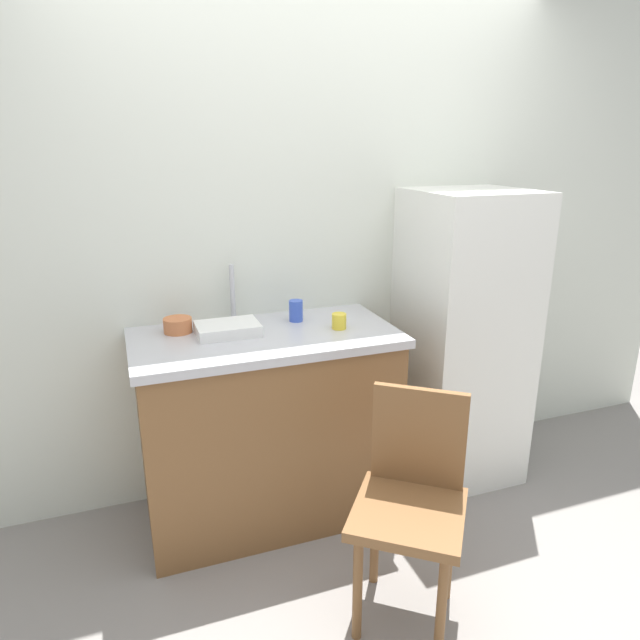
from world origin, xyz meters
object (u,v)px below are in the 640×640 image
at_px(terracotta_bowl, 178,325).
at_px(cup_blue, 296,311).
at_px(refrigerator, 462,339).
at_px(dish_tray, 228,329).
at_px(chair, 411,497).
at_px(cup_yellow, 339,321).

distance_m(terracotta_bowl, cup_blue, 0.56).
bearing_deg(refrigerator, cup_blue, 173.19).
height_order(refrigerator, dish_tray, refrigerator).
bearing_deg(terracotta_bowl, chair, -52.51).
height_order(chair, terracotta_bowl, terracotta_bowl).
bearing_deg(cup_blue, chair, -80.21).
xyz_separation_m(terracotta_bowl, cup_blue, (0.56, -0.02, 0.02)).
height_order(chair, cup_yellow, cup_yellow).
height_order(dish_tray, terracotta_bowl, terracotta_bowl).
xyz_separation_m(refrigerator, cup_yellow, (-0.74, -0.07, 0.20)).
bearing_deg(chair, cup_yellow, 127.92).
height_order(refrigerator, cup_blue, refrigerator).
distance_m(terracotta_bowl, cup_yellow, 0.74).
relative_size(chair, dish_tray, 3.18).
xyz_separation_m(refrigerator, cup_blue, (-0.89, 0.11, 0.22)).
xyz_separation_m(dish_tray, terracotta_bowl, (-0.21, 0.10, 0.01)).
bearing_deg(refrigerator, dish_tray, 178.76).
relative_size(refrigerator, cup_yellow, 21.28).
xyz_separation_m(dish_tray, cup_yellow, (0.50, -0.10, 0.01)).
bearing_deg(chair, refrigerator, 85.17).
relative_size(terracotta_bowl, cup_blue, 1.25).
bearing_deg(dish_tray, refrigerator, -1.24).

